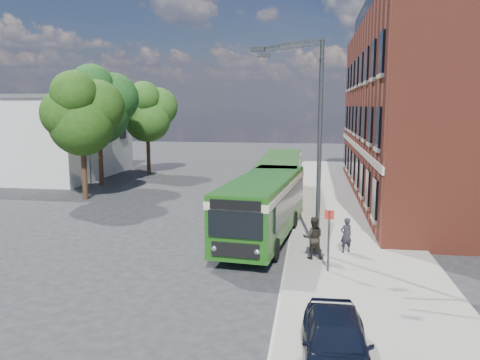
% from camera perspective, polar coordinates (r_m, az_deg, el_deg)
% --- Properties ---
extents(ground, '(120.00, 120.00, 0.00)m').
position_cam_1_polar(ground, '(23.05, -3.86, -7.09)').
color(ground, '#252527').
rests_on(ground, ground).
extents(pavement, '(6.00, 48.00, 0.15)m').
position_cam_1_polar(pavement, '(30.34, 12.58, -3.21)').
color(pavement, gray).
rests_on(pavement, ground).
extents(kerb_line, '(0.12, 48.00, 0.01)m').
position_cam_1_polar(kerb_line, '(30.29, 6.80, -3.21)').
color(kerb_line, beige).
rests_on(kerb_line, ground).
extents(brick_office, '(12.10, 26.00, 14.20)m').
position_cam_1_polar(brick_office, '(34.82, 24.25, 9.19)').
color(brick_office, maroon).
rests_on(brick_office, ground).
extents(white_building, '(9.40, 13.40, 7.30)m').
position_cam_1_polar(white_building, '(45.82, -21.32, 4.99)').
color(white_building, silver).
rests_on(white_building, ground).
extents(flagpole, '(0.95, 0.10, 9.00)m').
position_cam_1_polar(flagpole, '(38.73, -17.97, 6.44)').
color(flagpole, '#343638').
rests_on(flagpole, ground).
extents(street_lamp, '(2.96, 2.38, 9.00)m').
position_cam_1_polar(street_lamp, '(19.66, 8.61, 4.26)').
color(street_lamp, '#343638').
rests_on(street_lamp, ground).
extents(bus_stop_sign, '(0.35, 0.08, 2.52)m').
position_cam_1_polar(bus_stop_sign, '(18.08, 10.77, -6.79)').
color(bus_stop_sign, '#343638').
rests_on(bus_stop_sign, ground).
extents(bus_front, '(3.65, 10.14, 3.02)m').
position_cam_1_polar(bus_front, '(22.41, 2.84, -2.73)').
color(bus_front, '#1B5113').
rests_on(bus_front, ground).
extents(bus_rear, '(2.79, 12.21, 3.02)m').
position_cam_1_polar(bus_rear, '(31.52, 4.94, 0.68)').
color(bus_rear, '#2A5C19').
rests_on(bus_rear, ground).
extents(parked_car, '(1.71, 4.03, 1.36)m').
position_cam_1_polar(parked_car, '(11.97, 11.64, -18.82)').
color(parked_car, black).
rests_on(parked_car, pavement).
extents(pedestrian_a, '(0.66, 0.58, 1.52)m').
position_cam_1_polar(pedestrian_a, '(20.67, 12.80, -6.57)').
color(pedestrian_a, black).
rests_on(pedestrian_a, pavement).
extents(pedestrian_b, '(0.90, 0.73, 1.76)m').
position_cam_1_polar(pedestrian_b, '(19.58, 8.91, -6.97)').
color(pedestrian_b, black).
rests_on(pedestrian_b, pavement).
extents(tree_left, '(5.14, 4.89, 8.68)m').
position_cam_1_polar(tree_left, '(33.40, -18.73, 7.69)').
color(tree_left, '#332312').
rests_on(tree_left, ground).
extents(tree_mid, '(5.67, 5.40, 9.58)m').
position_cam_1_polar(tree_mid, '(38.91, -16.86, 8.80)').
color(tree_mid, '#332312').
rests_on(tree_mid, ground).
extents(tree_right, '(5.12, 4.87, 8.64)m').
position_cam_1_polar(tree_right, '(44.99, -11.19, 8.18)').
color(tree_right, '#332312').
rests_on(tree_right, ground).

